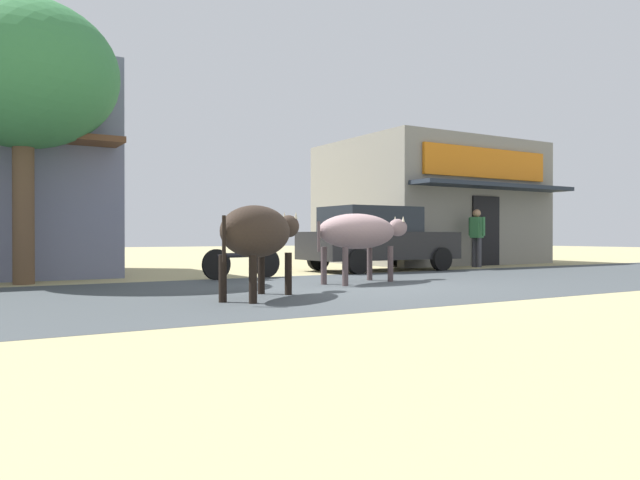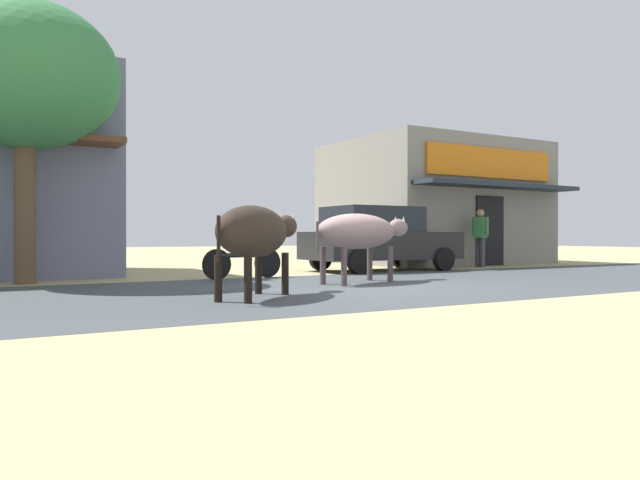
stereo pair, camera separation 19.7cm
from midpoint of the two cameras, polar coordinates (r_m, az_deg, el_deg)
The scene contains 9 objects.
ground at distance 10.81m, azimuth 4.43°, elevation -4.38°, with size 80.00×80.00×0.00m, color tan.
asphalt_road at distance 10.81m, azimuth 4.43°, elevation -4.37°, with size 72.00×6.07×0.00m, color #3D4346.
storefront_right_club at distance 20.86m, azimuth 10.86°, elevation 3.38°, with size 6.23×6.06×3.97m.
roadside_tree at distance 12.86m, azimuth -25.65°, elevation 13.70°, with size 3.43×3.43×5.27m.
parked_hatchback_car at distance 15.69m, azimuth 5.91°, elevation 0.19°, with size 4.02×1.99×1.64m.
parked_motorcycle at distance 12.84m, azimuth -6.73°, elevation -1.51°, with size 1.86×0.35×1.06m.
cow_near_brown at distance 8.79m, azimuth -5.44°, elevation 0.71°, with size 2.17×1.92×1.34m.
cow_far_dark at distance 11.58m, azimuth 4.25°, elevation 0.75°, with size 2.73×1.35×1.32m.
pedestrian_by_shop at distance 17.96m, azimuth 15.16°, elevation 0.63°, with size 0.47×0.61×1.67m.
Camera 2 is at (-6.03, -8.92, 0.90)m, focal length 34.00 mm.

